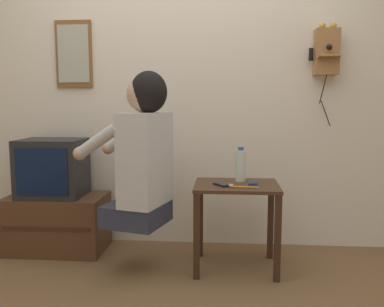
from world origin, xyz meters
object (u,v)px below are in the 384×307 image
(framed_picture, at_px, (74,54))
(toothbrush, at_px, (242,187))
(person, at_px, (142,151))
(television, at_px, (52,168))
(wall_phone_antique, at_px, (326,51))
(cell_phone_spare, at_px, (253,183))
(cell_phone_held, at_px, (222,185))
(water_bottle, at_px, (241,165))

(framed_picture, bearing_deg, toothbrush, -24.71)
(person, height_order, television, person)
(framed_picture, bearing_deg, wall_phone_antique, -1.33)
(television, height_order, cell_phone_spare, television)
(wall_phone_antique, bearing_deg, cell_phone_held, -147.27)
(wall_phone_antique, bearing_deg, framed_picture, 178.67)
(person, height_order, cell_phone_held, person)
(wall_phone_antique, relative_size, water_bottle, 3.15)
(framed_picture, xyz_separation_m, water_bottle, (1.29, -0.37, -0.80))
(person, distance_m, water_bottle, 0.68)
(person, height_order, water_bottle, person)
(framed_picture, relative_size, toothbrush, 2.74)
(water_bottle, xyz_separation_m, toothbrush, (-0.00, -0.22, -0.10))
(television, relative_size, cell_phone_held, 3.39)
(cell_phone_held, height_order, toothbrush, toothbrush)
(television, distance_m, water_bottle, 1.39)
(framed_picture, height_order, cell_phone_spare, framed_picture)
(wall_phone_antique, bearing_deg, water_bottle, -152.29)
(cell_phone_held, distance_m, toothbrush, 0.14)
(cell_phone_spare, bearing_deg, cell_phone_held, -152.36)
(television, relative_size, toothbrush, 2.46)
(television, xyz_separation_m, wall_phone_antique, (2.01, 0.21, 0.85))
(person, distance_m, cell_phone_held, 0.56)
(television, xyz_separation_m, framed_picture, (0.10, 0.25, 0.86))
(television, height_order, toothbrush, television)
(person, relative_size, wall_phone_antique, 1.33)
(cell_phone_held, xyz_separation_m, water_bottle, (0.13, 0.15, 0.11))
(cell_phone_spare, bearing_deg, television, 179.66)
(framed_picture, xyz_separation_m, cell_phone_spare, (1.37, -0.45, -0.91))
(person, relative_size, cell_phone_spare, 7.61)
(wall_phone_antique, relative_size, framed_picture, 1.46)
(framed_picture, bearing_deg, water_bottle, -16.12)
(cell_phone_held, bearing_deg, television, 130.84)
(person, xyz_separation_m, television, (-0.75, 0.33, -0.17))
(wall_phone_antique, height_order, water_bottle, wall_phone_antique)
(toothbrush, bearing_deg, water_bottle, 3.59)
(person, distance_m, wall_phone_antique, 1.53)
(cell_phone_spare, distance_m, water_bottle, 0.15)
(cell_phone_held, height_order, cell_phone_spare, same)
(cell_phone_held, distance_m, water_bottle, 0.23)
(framed_picture, height_order, toothbrush, framed_picture)
(cell_phone_held, relative_size, toothbrush, 0.73)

